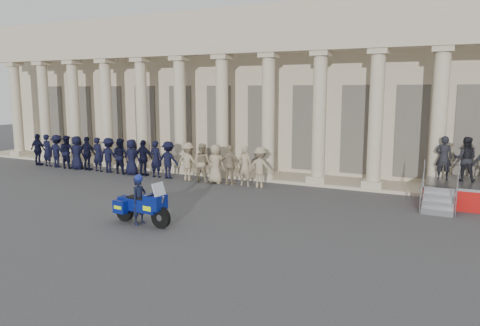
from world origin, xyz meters
name	(u,v)px	position (x,y,z in m)	size (l,w,h in m)	color
ground	(149,214)	(0.00, 0.00, 0.00)	(90.00, 90.00, 0.00)	#3C3C3F
building	(292,90)	(0.00, 14.74, 4.52)	(40.00, 12.50, 9.00)	#B9A98A
officer_rank	(136,157)	(-5.52, 6.18, 0.96)	(15.83, 0.73, 1.92)	black
motorcycle	(142,206)	(0.63, -1.13, 0.66)	(2.37, 0.99, 1.52)	black
rider	(139,199)	(0.50, -1.12, 0.86)	(0.44, 0.63, 1.72)	black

